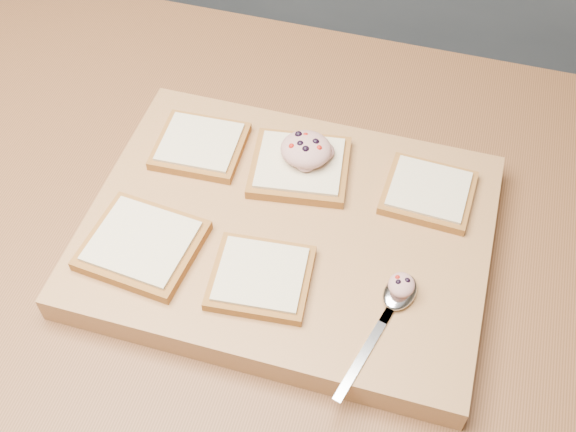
{
  "coord_description": "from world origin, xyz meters",
  "views": [
    {
      "loc": [
        0.06,
        -0.56,
        1.65
      ],
      "look_at": [
        -0.09,
        -0.04,
        0.96
      ],
      "focal_mm": 45.0,
      "sensor_mm": 36.0,
      "label": 1
    }
  ],
  "objects_px": {
    "cutting_board": "(288,234)",
    "bread_far_center": "(300,166)",
    "spoon": "(395,300)",
    "tuna_salad_dollop": "(306,149)"
  },
  "relations": [
    {
      "from": "tuna_salad_dollop",
      "to": "spoon",
      "type": "bearing_deg",
      "value": -48.69
    },
    {
      "from": "cutting_board",
      "to": "spoon",
      "type": "xyz_separation_m",
      "value": [
        0.15,
        -0.08,
        0.02
      ]
    },
    {
      "from": "cutting_board",
      "to": "bread_far_center",
      "type": "bearing_deg",
      "value": 96.25
    },
    {
      "from": "bread_far_center",
      "to": "tuna_salad_dollop",
      "type": "relative_size",
      "value": 2.1
    },
    {
      "from": "cutting_board",
      "to": "bread_far_center",
      "type": "height_order",
      "value": "bread_far_center"
    },
    {
      "from": "cutting_board",
      "to": "spoon",
      "type": "bearing_deg",
      "value": -26.84
    },
    {
      "from": "cutting_board",
      "to": "tuna_salad_dollop",
      "type": "height_order",
      "value": "tuna_salad_dollop"
    },
    {
      "from": "cutting_board",
      "to": "spoon",
      "type": "relative_size",
      "value": 2.75
    },
    {
      "from": "cutting_board",
      "to": "tuna_salad_dollop",
      "type": "xyz_separation_m",
      "value": [
        -0.0,
        0.1,
        0.05
      ]
    },
    {
      "from": "cutting_board",
      "to": "bread_far_center",
      "type": "distance_m",
      "value": 0.09
    }
  ]
}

